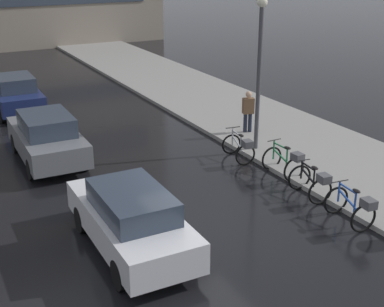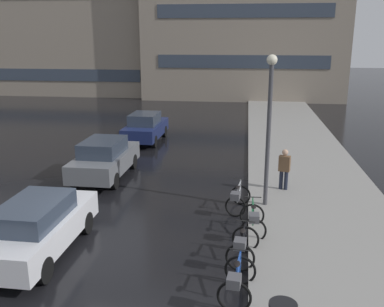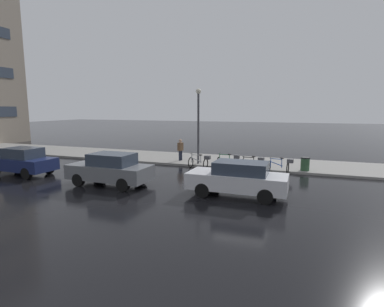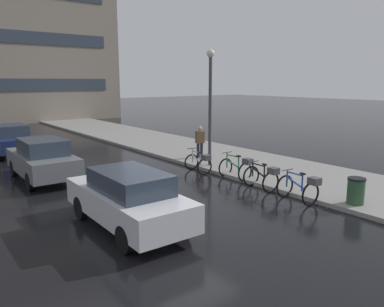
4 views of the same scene
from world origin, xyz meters
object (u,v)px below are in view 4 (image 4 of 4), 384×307
Objects in this scene: pedestrian at (200,141)px; trash_bin at (356,193)px; car_white at (128,198)px; car_navy at (12,140)px; bicycle_nearest at (301,187)px; bicycle_farthest at (200,162)px; car_grey at (43,159)px; streetlamp at (210,97)px; bicycle_second at (263,176)px; bicycle_third at (238,167)px.

pedestrian is 1.78× the size of trash_bin.
car_navy is at bearing 90.26° from car_white.
car_white reaches higher than bicycle_nearest.
car_grey is at bearing 151.92° from bicycle_farthest.
bicycle_nearest is at bearing -69.24° from car_navy.
car_white is 7.59m from streetlamp.
streetlamp is at bearing -54.62° from car_navy.
bicycle_nearest is 7.15m from pedestrian.
bicycle_second is 0.28× the size of streetlamp.
car_navy is (-5.22, 9.10, 0.31)m from bicycle_farthest.
pedestrian reaches higher than bicycle_farthest.
car_navy reaches higher than bicycle_third.
car_grey is 7.15m from pedestrian.
bicycle_third reaches higher than bicycle_nearest.
bicycle_second is 0.33× the size of car_grey.
pedestrian is 2.78m from streetlamp.
bicycle_third reaches higher than bicycle_second.
bicycle_second is 5.53m from pedestrian.
car_navy is (0.24, 6.19, -0.02)m from car_grey.
bicycle_nearest is at bearing -93.50° from bicycle_second.
car_navy is at bearing 134.15° from pedestrian.
bicycle_third is 0.84× the size of pedestrian.
car_white is at bearing -89.74° from car_navy.
bicycle_third is at bearing 83.18° from bicycle_nearest.
car_white is at bearing -141.10° from pedestrian.
car_navy is 2.41× the size of pedestrian.
car_grey is 2.53× the size of pedestrian.
car_white is at bearing -178.29° from bicycle_second.
car_grey is at bearing 125.32° from bicycle_nearest.
trash_bin is at bearing -68.07° from car_navy.
trash_bin is at bearing -94.62° from pedestrian.
bicycle_farthest is at bearing 91.17° from bicycle_nearest.
bicycle_farthest is (-0.20, 3.29, -0.02)m from bicycle_second.
bicycle_farthest is at bearing -153.64° from streetlamp.
pedestrian is at bearing 72.96° from bicycle_third.
pedestrian is at bearing 77.56° from bicycle_nearest.
car_grey is (-5.46, 2.91, 0.33)m from bicycle_farthest.
streetlamp is at bearing -21.05° from car_grey.
pedestrian is at bearing -45.85° from car_navy.
car_navy is at bearing 113.63° from bicycle_second.
trash_bin is (0.77, -2.97, -0.03)m from bicycle_second.
car_grey is (-5.56, 7.84, 0.31)m from bicycle_nearest.
trash_bin is at bearing -89.60° from streetlamp.
bicycle_nearest is at bearing -54.68° from car_grey.
bicycle_second is 0.84× the size of pedestrian.
bicycle_farthest is 6.22m from car_white.
bicycle_farthest is at bearing 105.62° from bicycle_third.
bicycle_farthest is 0.28× the size of streetlamp.
bicycle_second is at bearing 104.45° from trash_bin.
pedestrian reaches higher than trash_bin.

